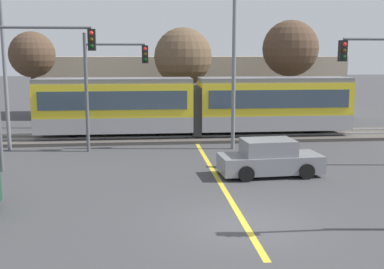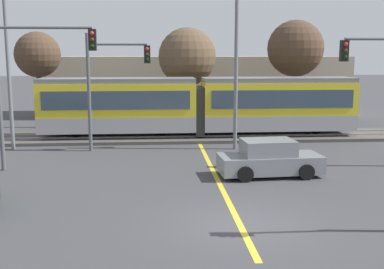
{
  "view_description": "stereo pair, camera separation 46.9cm",
  "coord_description": "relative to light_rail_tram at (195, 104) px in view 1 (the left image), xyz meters",
  "views": [
    {
      "loc": [
        -2.92,
        -13.45,
        5.0
      ],
      "look_at": [
        -0.91,
        6.69,
        1.6
      ],
      "focal_mm": 45.0,
      "sensor_mm": 36.0,
      "label": 1
    },
    {
      "loc": [
        -2.45,
        -13.49,
        5.0
      ],
      "look_at": [
        -0.91,
        6.69,
        1.6
      ],
      "focal_mm": 45.0,
      "sensor_mm": 36.0,
      "label": 2
    }
  ],
  "objects": [
    {
      "name": "sedan_crossing",
      "position": [
        2.12,
        -9.22,
        -1.35
      ],
      "size": [
        4.3,
        2.12,
        1.52
      ],
      "color": "gray",
      "rests_on": "ground"
    },
    {
      "name": "bare_tree_west",
      "position": [
        -0.41,
        3.85,
        2.74
      ],
      "size": [
        3.84,
        3.84,
        6.73
      ],
      "color": "brown",
      "rests_on": "ground"
    },
    {
      "name": "building_backdrop_far",
      "position": [
        0.93,
        11.64,
        0.34
      ],
      "size": [
        24.23,
        6.0,
        4.79
      ],
      "primitive_type": "cube",
      "color": "tan",
      "rests_on": "ground"
    },
    {
      "name": "bare_tree_far_west",
      "position": [
        -10.41,
        5.03,
        2.86
      ],
      "size": [
        3.05,
        3.05,
        6.48
      ],
      "color": "brown",
      "rests_on": "ground"
    },
    {
      "name": "bare_tree_east",
      "position": [
        7.09,
        4.56,
        3.3
      ],
      "size": [
        3.87,
        3.87,
        7.3
      ],
      "color": "brown",
      "rests_on": "ground"
    },
    {
      "name": "track_bed",
      "position": [
        -0.11,
        0.01,
        -1.96
      ],
      "size": [
        120.0,
        4.0,
        0.18
      ],
      "primitive_type": "cube",
      "color": "#4C4742",
      "rests_on": "ground"
    },
    {
      "name": "rail_near",
      "position": [
        -0.11,
        -0.71,
        -1.82
      ],
      "size": [
        120.0,
        0.08,
        0.1
      ],
      "primitive_type": "cube",
      "color": "#939399",
      "rests_on": "track_bed"
    },
    {
      "name": "traffic_light_mid_left",
      "position": [
        -7.79,
        -7.4,
        2.25
      ],
      "size": [
        4.25,
        0.38,
        6.39
      ],
      "color": "#515459",
      "rests_on": "ground"
    },
    {
      "name": "rail_far",
      "position": [
        -0.11,
        0.73,
        -1.82
      ],
      "size": [
        120.0,
        0.08,
        0.1
      ],
      "primitive_type": "cube",
      "color": "#939399",
      "rests_on": "track_bed"
    },
    {
      "name": "ground_plane",
      "position": [
        -0.11,
        -14.86,
        -2.05
      ],
      "size": [
        200.0,
        200.0,
        0.0
      ],
      "primitive_type": "plane",
      "color": "#3D3D3F"
    },
    {
      "name": "lane_centre_line",
      "position": [
        -0.11,
        -9.78,
        -2.05
      ],
      "size": [
        0.2,
        15.57,
        0.01
      ],
      "primitive_type": "cube",
      "color": "gold",
      "rests_on": "ground"
    },
    {
      "name": "light_rail_tram",
      "position": [
        0.0,
        0.0,
        0.0
      ],
      "size": [
        18.5,
        2.64,
        3.43
      ],
      "color": "#9E9EA3",
      "rests_on": "track_bed"
    },
    {
      "name": "street_lamp_centre",
      "position": [
        1.82,
        -3.49,
        2.93
      ],
      "size": [
        2.16,
        0.28,
        8.8
      ],
      "color": "slate",
      "rests_on": "ground"
    },
    {
      "name": "street_lamp_west",
      "position": [
        -9.97,
        -2.71,
        3.32
      ],
      "size": [
        1.82,
        0.28,
        9.65
      ],
      "color": "slate",
      "rests_on": "ground"
    },
    {
      "name": "traffic_light_far_left",
      "position": [
        -4.88,
        -3.43,
        1.86
      ],
      "size": [
        3.25,
        0.38,
        6.04
      ],
      "color": "#515459",
      "rests_on": "ground"
    }
  ]
}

